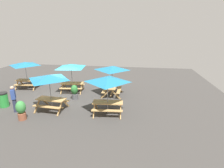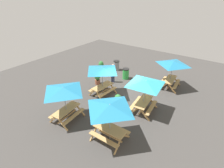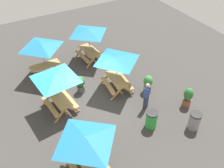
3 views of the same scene
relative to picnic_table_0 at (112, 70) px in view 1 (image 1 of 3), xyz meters
The scene contains 10 objects.
ground_plane 4.44m from the picnic_table_0, 23.56° to the left, with size 25.02×25.02×0.00m, color #3D3A38.
picnic_table_0 is the anchor object (origin of this frame).
picnic_table_1 3.33m from the picnic_table_0, ahead, with size 2.81×2.81×2.34m.
picnic_table_2 7.52m from the picnic_table_0, ahead, with size 2.19×2.19×2.34m.
picnic_table_3 3.15m from the picnic_table_0, 93.97° to the left, with size 2.16×2.16×2.34m.
picnic_table_4 4.64m from the picnic_table_0, 43.24° to the left, with size 2.17×2.17×2.34m.
trash_bin_green 7.60m from the picnic_table_0, 25.38° to the left, with size 0.59×0.59×0.98m.
potted_plant_0 3.19m from the picnic_table_0, 25.66° to the left, with size 0.50×0.50×1.08m.
potted_plant_1 6.56m from the picnic_table_0, 45.98° to the left, with size 0.53×0.53×1.13m.
person_standing 6.75m from the picnic_table_0, 34.22° to the left, with size 0.36×0.42×1.67m.
Camera 1 is at (-5.55, 11.05, 4.89)m, focal length 28.00 mm.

